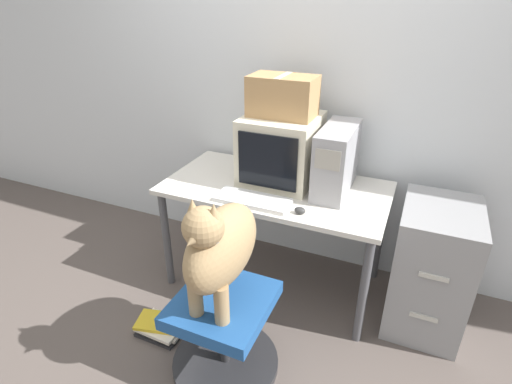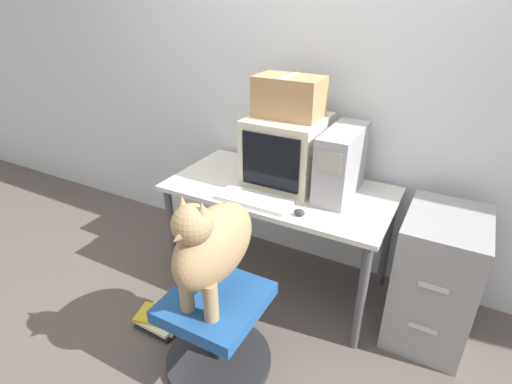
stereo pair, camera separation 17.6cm
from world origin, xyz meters
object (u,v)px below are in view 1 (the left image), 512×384
object	(u,v)px
dog	(220,246)
filing_cabinet	(431,268)
book_stack_floor	(161,326)
keyboard	(253,200)
office_chair	(224,332)
pc_tower	(336,160)
cardboard_box	(283,96)
crt_monitor	(281,149)

from	to	relation	value
dog	filing_cabinet	world-z (taller)	dog
dog	book_stack_floor	bearing A→B (deg)	172.56
keyboard	office_chair	world-z (taller)	keyboard
pc_tower	filing_cabinet	world-z (taller)	pc_tower
filing_cabinet	keyboard	bearing A→B (deg)	-166.13
keyboard	cardboard_box	distance (m)	0.64
pc_tower	keyboard	xyz separation A→B (m)	(-0.39, -0.33, -0.19)
dog	crt_monitor	bearing A→B (deg)	92.14
filing_cabinet	book_stack_floor	xyz separation A→B (m)	(-1.41, -0.73, -0.35)
keyboard	office_chair	distance (m)	0.74
keyboard	dog	size ratio (longest dim) A/B	0.72
office_chair	filing_cabinet	size ratio (longest dim) A/B	0.74
pc_tower	book_stack_floor	size ratio (longest dim) A/B	1.58
crt_monitor	cardboard_box	xyz separation A→B (m)	(0.00, 0.00, 0.33)
cardboard_box	book_stack_floor	xyz separation A→B (m)	(-0.43, -0.83, -1.23)
pc_tower	filing_cabinet	distance (m)	0.83
crt_monitor	dog	bearing A→B (deg)	-87.86
filing_cabinet	pc_tower	bearing A→B (deg)	172.46
keyboard	crt_monitor	bearing A→B (deg)	84.02
crt_monitor	pc_tower	distance (m)	0.36
pc_tower	office_chair	xyz separation A→B (m)	(-0.32, -0.87, -0.69)
crt_monitor	filing_cabinet	distance (m)	1.13
crt_monitor	office_chair	world-z (taller)	crt_monitor
crt_monitor	pc_tower	size ratio (longest dim) A/B	0.99
dog	book_stack_floor	world-z (taller)	dog
keyboard	filing_cabinet	xyz separation A→B (m)	(1.02, 0.25, -0.36)
crt_monitor	book_stack_floor	size ratio (longest dim) A/B	1.56
keyboard	book_stack_floor	bearing A→B (deg)	-129.37
pc_tower	office_chair	bearing A→B (deg)	-110.45
pc_tower	book_stack_floor	xyz separation A→B (m)	(-0.78, -0.81, -0.89)
dog	office_chair	bearing A→B (deg)	90.00
keyboard	cardboard_box	size ratio (longest dim) A/B	1.12
keyboard	office_chair	xyz separation A→B (m)	(0.07, -0.53, -0.50)
crt_monitor	pc_tower	world-z (taller)	crt_monitor
pc_tower	book_stack_floor	world-z (taller)	pc_tower
crt_monitor	office_chair	size ratio (longest dim) A/B	0.81
pc_tower	keyboard	bearing A→B (deg)	-139.67
pc_tower	office_chair	world-z (taller)	pc_tower
dog	book_stack_floor	distance (m)	0.88
crt_monitor	cardboard_box	world-z (taller)	cardboard_box
dog	cardboard_box	size ratio (longest dim) A/B	1.57
office_chair	crt_monitor	bearing A→B (deg)	92.14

